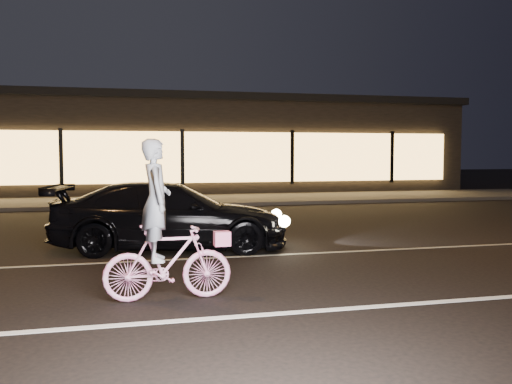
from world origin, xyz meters
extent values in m
plane|color=black|center=(0.00, 0.00, 0.00)|extent=(90.00, 90.00, 0.00)
cube|color=silver|center=(0.00, -1.50, 0.00)|extent=(60.00, 0.12, 0.01)
cube|color=gray|center=(0.00, 2.00, 0.00)|extent=(60.00, 0.10, 0.01)
cube|color=#383533|center=(0.00, 13.00, 0.06)|extent=(30.00, 4.00, 0.12)
cube|color=black|center=(0.00, 19.00, 2.00)|extent=(25.00, 8.00, 4.00)
cube|color=black|center=(0.00, 19.00, 4.05)|extent=(25.40, 8.40, 0.30)
cube|color=#E9AA51|center=(0.00, 14.90, 1.60)|extent=(23.00, 0.15, 2.00)
cube|color=black|center=(-4.50, 14.82, 1.60)|extent=(0.15, 0.08, 2.20)
cube|color=black|center=(0.00, 14.82, 1.60)|extent=(0.15, 0.08, 2.20)
cube|color=black|center=(4.50, 14.82, 1.60)|extent=(0.15, 0.08, 2.20)
cube|color=black|center=(9.00, 14.82, 1.60)|extent=(0.15, 0.08, 2.20)
imported|color=#FF46A6|center=(-2.07, -0.60, 0.47)|extent=(1.56, 0.44, 0.94)
imported|color=white|center=(-2.21, -0.60, 1.23)|extent=(0.35, 0.54, 1.47)
cube|color=#D74372|center=(-1.41, -0.60, 0.73)|extent=(0.20, 0.16, 0.18)
imported|color=black|center=(-1.68, 3.04, 0.62)|extent=(4.53, 2.41, 1.25)
sphere|color=#FFF2BF|center=(0.43, 3.28, 0.57)|extent=(0.21, 0.21, 0.21)
sphere|color=#FFF2BF|center=(0.25, 2.14, 0.57)|extent=(0.21, 0.21, 0.21)
camera|label=1|loc=(-2.73, -7.48, 1.80)|focal=40.00mm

